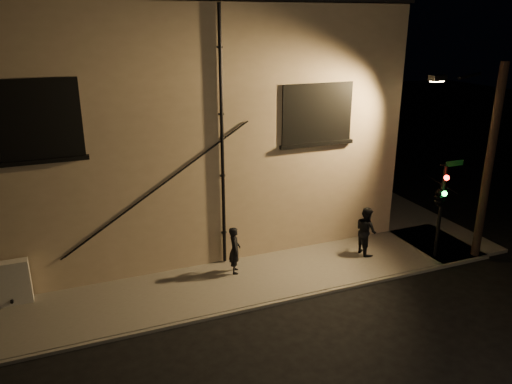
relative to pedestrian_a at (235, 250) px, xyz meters
name	(u,v)px	position (x,y,z in m)	size (l,w,h in m)	color
ground	(311,296)	(1.72, -2.10, -0.91)	(90.00, 90.00, 0.00)	black
sidewalk	(286,234)	(2.94, 2.29, -0.85)	(21.00, 16.00, 0.12)	#645F5A
building	(149,111)	(-1.28, 6.90, 3.49)	(16.20, 12.23, 8.80)	#C3AA8C
pedestrian_a	(235,250)	(0.00, 0.00, 0.00)	(0.58, 0.38, 1.58)	black
pedestrian_b	(366,231)	(4.74, -0.40, 0.07)	(0.84, 0.65, 1.73)	black
traffic_signal	(440,196)	(6.69, -1.63, 1.52)	(1.34, 2.03, 3.43)	black
streetlamp_pole	(486,158)	(8.19, -1.87, 2.71)	(2.02, 1.38, 6.76)	black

